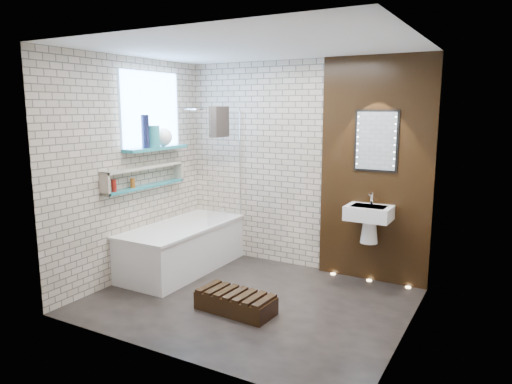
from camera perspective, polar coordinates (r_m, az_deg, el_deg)
The scene contains 15 objects.
ground at distance 5.13m, azimuth -0.84°, elevation -13.00°, with size 3.20×3.20×0.00m, color black.
room_shell at distance 4.77m, azimuth -0.88°, elevation 1.49°, with size 3.24×3.20×2.60m.
walnut_panel at distance 5.58m, azimuth 14.28°, elevation 2.45°, with size 1.30×0.06×2.60m, color black.
clerestory_window at distance 5.93m, azimuth -12.53°, elevation 8.78°, with size 0.18×1.00×0.94m.
display_niche at distance 5.81m, azimuth -13.29°, elevation 1.79°, with size 0.14×1.30×0.26m.
bathtub at distance 6.04m, azimuth -8.85°, elevation -6.60°, with size 0.79×1.74×0.70m.
bath_screen at distance 5.98m, azimuth -3.82°, elevation 3.04°, with size 0.01×0.78×1.40m, color white.
towel at distance 5.84m, azimuth -4.48°, elevation 8.47°, with size 0.11×0.29×0.37m, color black.
shower_head at distance 6.23m, azimuth -6.97°, elevation 9.92°, with size 0.18×0.18×0.02m, color silver.
washbasin at distance 5.49m, azimuth 13.51°, elevation -3.08°, with size 0.50×0.36×0.58m.
led_mirror at distance 5.51m, azimuth 14.34°, elevation 6.01°, with size 0.50×0.02×0.70m.
walnut_step at distance 4.85m, azimuth -2.49°, elevation -13.29°, with size 0.79×0.35×0.18m, color black.
niche_bottles at distance 5.55m, azimuth -15.91°, elevation 0.89°, with size 0.06×0.35×0.14m.
sill_vases at distance 5.90m, azimuth -11.91°, elevation 6.65°, with size 0.22×0.47×0.39m.
floor_uplights at distance 5.83m, azimuth 13.53°, elevation -10.35°, with size 0.96×0.06×0.01m.
Camera 1 is at (2.37, -4.08, 2.02)m, focal length 33.04 mm.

